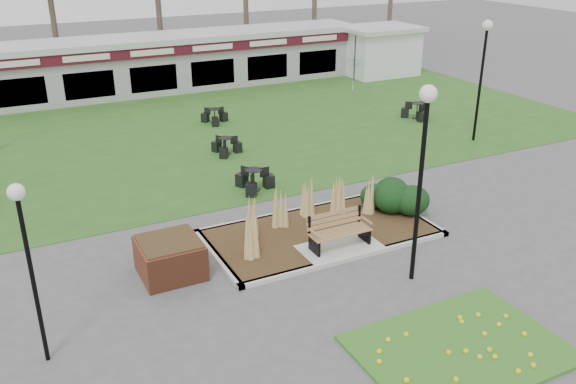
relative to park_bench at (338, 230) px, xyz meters
name	(u,v)px	position (x,y,z in m)	size (l,w,h in m)	color
ground	(342,253)	(0.00, -0.25, -0.59)	(100.00, 100.00, 0.00)	#515154
lawn	(196,132)	(0.00, 11.75, -0.58)	(34.00, 16.00, 0.02)	#29591C
flower_bed	(460,347)	(0.00, -4.85, -0.52)	(4.20, 3.00, 0.16)	#306B1E
planting_bed	(356,212)	(1.27, 1.10, -0.22)	(6.75, 3.40, 1.27)	#342015
park_bench	(338,230)	(0.00, 0.00, 0.00)	(1.70, 0.66, 0.93)	#A5714A
brick_planter	(170,257)	(-4.40, 0.75, -0.11)	(1.50, 1.50, 0.95)	brown
food_pavilion	(146,64)	(0.00, 19.71, 0.89)	(24.60, 3.40, 2.90)	#959597
service_hut	(380,50)	(13.50, 17.75, 0.86)	(4.40, 3.40, 2.83)	white
lamp_post_near_left	(25,236)	(-7.59, -1.36, 2.20)	(0.32, 0.32, 3.82)	black
lamp_post_near_right	(424,142)	(0.86, -2.12, 2.95)	(0.40, 0.40, 4.86)	black
lamp_post_far_right	(484,54)	(9.78, 5.49, 2.93)	(0.40, 0.40, 4.83)	black
bistro_set_a	(254,183)	(-0.38, 4.75, -0.33)	(1.21, 1.35, 0.72)	black
bistro_set_b	(226,148)	(0.09, 8.50, -0.35)	(1.08, 1.23, 0.65)	black
bistro_set_c	(215,118)	(1.14, 12.56, -0.35)	(1.18, 1.20, 0.65)	black
bistro_set_d	(417,113)	(9.68, 9.12, -0.33)	(1.32, 1.32, 0.73)	black
patio_umbrella	(354,75)	(8.54, 12.75, 0.83)	(1.81, 1.84, 2.23)	black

